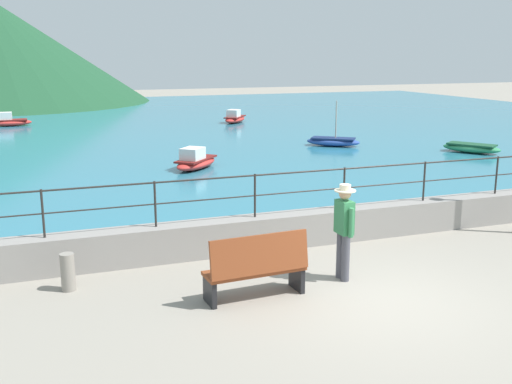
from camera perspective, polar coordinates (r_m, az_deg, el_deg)
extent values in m
plane|color=gray|center=(10.32, 11.61, -9.98)|extent=(120.00, 120.00, 0.00)
cube|color=gray|center=(12.86, 4.19, -3.44)|extent=(20.00, 0.56, 0.70)
cylinder|color=#282623|center=(11.57, -19.49, -1.94)|extent=(0.04, 0.04, 0.90)
cylinder|color=#282623|center=(11.75, -9.50, -1.13)|extent=(0.04, 0.04, 0.90)
cylinder|color=#282623|center=(12.28, -0.10, -0.34)|extent=(0.04, 0.04, 0.90)
cylinder|color=#282623|center=(13.11, 8.32, 0.38)|extent=(0.04, 0.04, 0.90)
cylinder|color=#282623|center=(14.19, 15.60, 0.99)|extent=(0.04, 0.04, 0.90)
cylinder|color=#282623|center=(15.46, 21.77, 1.50)|extent=(0.04, 0.04, 0.90)
cylinder|color=#282623|center=(12.57, 4.28, 1.90)|extent=(18.40, 0.04, 0.04)
cylinder|color=#282623|center=(12.66, 4.24, 0.03)|extent=(18.40, 0.03, 0.03)
cube|color=teal|center=(34.47, -11.63, 6.14)|extent=(64.00, 44.32, 0.06)
cube|color=brown|center=(10.09, -0.14, -7.43)|extent=(1.73, 0.62, 0.06)
cube|color=brown|center=(9.78, 0.38, -5.92)|extent=(1.71, 0.25, 0.64)
cube|color=black|center=(9.92, -4.38, -9.37)|extent=(0.11, 0.47, 0.43)
cube|color=black|center=(10.50, 3.86, -8.07)|extent=(0.11, 0.47, 0.43)
cylinder|color=#4C4C56|center=(10.90, 8.45, -6.17)|extent=(0.15, 0.15, 0.86)
cylinder|color=#4C4C56|center=(11.05, 7.98, -5.90)|extent=(0.15, 0.15, 0.86)
cube|color=#337F4C|center=(10.76, 8.34, -2.36)|extent=(0.23, 0.37, 0.60)
cylinder|color=#337F4C|center=(10.57, 8.98, -2.88)|extent=(0.09, 0.09, 0.52)
cylinder|color=#337F4C|center=(10.97, 7.71, -2.25)|extent=(0.09, 0.09, 0.52)
sphere|color=tan|center=(10.65, 8.41, -0.12)|extent=(0.22, 0.22, 0.22)
cylinder|color=beige|center=(10.64, 8.42, 0.14)|extent=(0.38, 0.38, 0.02)
cylinder|color=beige|center=(10.63, 8.43, 0.45)|extent=(0.20, 0.20, 0.10)
cylinder|color=gray|center=(10.88, -17.35, -7.23)|extent=(0.24, 0.24, 0.66)
ellipsoid|color=#2D4C9E|center=(26.36, 7.30, 4.73)|extent=(2.38, 2.11, 0.36)
cube|color=navy|center=(26.34, 7.31, 5.05)|extent=(1.93, 1.72, 0.06)
cylinder|color=#B2A899|center=(26.23, 7.57, 6.81)|extent=(0.06, 0.06, 1.58)
ellipsoid|color=#338C59|center=(25.90, 19.68, 3.92)|extent=(2.01, 2.42, 0.36)
cube|color=#1C4D31|center=(25.88, 19.71, 4.25)|extent=(1.64, 1.96, 0.06)
ellipsoid|color=red|center=(35.16, -2.00, 6.87)|extent=(2.09, 2.39, 0.36)
cube|color=maroon|center=(35.14, -2.01, 7.12)|extent=(1.70, 1.94, 0.06)
cube|color=silver|center=(34.88, -2.14, 7.45)|extent=(0.98, 1.02, 0.40)
ellipsoid|color=red|center=(36.08, -22.25, 6.08)|extent=(2.30, 0.91, 0.36)
cube|color=maroon|center=(36.07, -22.27, 6.31)|extent=(1.84, 0.77, 0.06)
cube|color=silver|center=(36.06, -22.70, 6.64)|extent=(0.80, 0.63, 0.40)
ellipsoid|color=red|center=(21.11, -5.68, 2.72)|extent=(2.20, 2.32, 0.36)
cube|color=maroon|center=(21.09, -5.69, 3.12)|extent=(1.79, 1.88, 0.06)
cube|color=silver|center=(20.83, -6.01, 3.63)|extent=(1.00, 1.02, 0.40)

